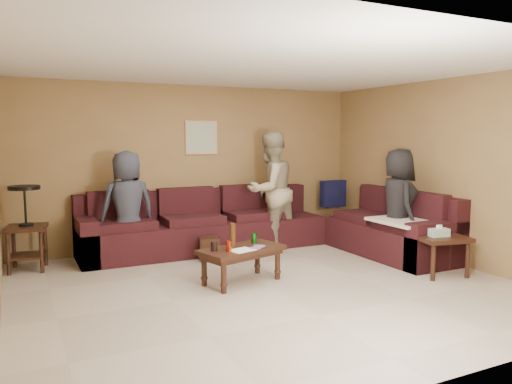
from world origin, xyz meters
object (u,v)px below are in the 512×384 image
end_table_left (26,226)px  person_right (398,204)px  coffee_table (241,253)px  sectional_sofa (270,231)px  person_middle (270,190)px  side_table_right (441,242)px  waste_bin (209,249)px  person_left (127,206)px

end_table_left → person_right: (4.68, -1.64, 0.20)m
coffee_table → end_table_left: size_ratio=1.01×
sectional_sofa → person_middle: (0.16, 0.29, 0.57)m
coffee_table → person_right: (2.43, 0.07, 0.42)m
sectional_sofa → side_table_right: (1.32, -2.02, 0.10)m
sectional_sofa → end_table_left: size_ratio=4.24×
waste_bin → side_table_right: bearing=-41.1°
person_middle → person_right: (1.25, -1.44, -0.12)m
coffee_table → person_middle: size_ratio=0.62×
side_table_right → waste_bin: size_ratio=2.13×
side_table_right → waste_bin: bearing=138.9°
sectional_sofa → end_table_left: end_table_left is taller
person_left → side_table_right: bearing=138.0°
coffee_table → sectional_sofa: bearing=49.7°
person_right → person_middle: bearing=59.3°
sectional_sofa → waste_bin: bearing=-178.7°
side_table_right → waste_bin: side_table_right is taller
side_table_right → person_left: bearing=143.9°
end_table_left → waste_bin: 2.39m
sectional_sofa → coffee_table: size_ratio=4.21×
coffee_table → person_left: (-0.97, 1.61, 0.41)m
person_middle → person_right: bearing=115.1°
sectional_sofa → side_table_right: bearing=-56.8°
end_table_left → person_left: (1.27, -0.10, 0.19)m
sectional_sofa → person_middle: bearing=61.9°
coffee_table → person_middle: 1.99m
side_table_right → sectional_sofa: bearing=123.2°
end_table_left → person_middle: 3.45m
coffee_table → waste_bin: bearing=87.5°
coffee_table → person_left: person_left is taller
coffee_table → person_middle: person_middle is taller
end_table_left → side_table_right: bearing=-28.8°
end_table_left → waste_bin: (2.29, -0.52, -0.41)m
person_left → person_middle: size_ratio=0.86×
sectional_sofa → end_table_left: (-3.27, 0.50, 0.25)m
sectional_sofa → end_table_left: 3.31m
waste_bin → person_left: bearing=157.5°
end_table_left → waste_bin: end_table_left is taller
waste_bin → person_middle: bearing=15.7°
side_table_right → person_left: (-3.32, 2.43, 0.34)m
waste_bin → person_left: (-1.03, 0.42, 0.60)m
side_table_right → person_middle: (-1.16, 2.32, 0.47)m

